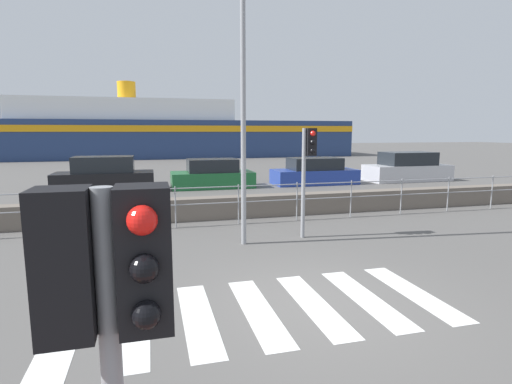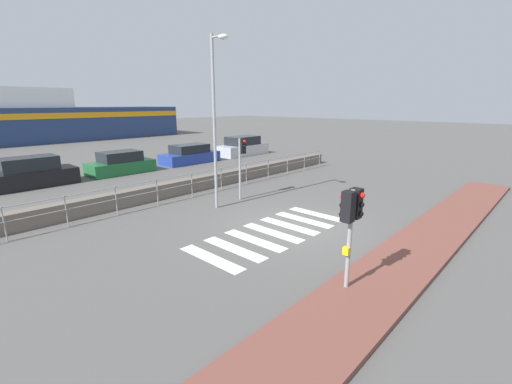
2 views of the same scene
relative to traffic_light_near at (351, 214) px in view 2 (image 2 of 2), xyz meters
The scene contains 12 objects.
ground_plane 4.89m from the traffic_light_near, 53.96° to the left, with size 160.00×160.00×0.00m, color #565451.
sidewalk_brick 3.26m from the traffic_light_near, ahead, with size 24.00×1.80×0.12m.
crosswalk 4.44m from the traffic_light_near, 65.00° to the left, with size 5.85×2.40×0.01m.
seawall 10.67m from the traffic_light_near, 75.45° to the left, with size 24.13×0.55×0.67m.
harbor_fence 9.77m from the traffic_light_near, 74.16° to the left, with size 21.75×0.04×1.17m.
traffic_light_near is the anchor object (origin of this frame).
traffic_light_far 8.42m from the traffic_light_near, 61.61° to the left, with size 0.34×0.32×2.76m.
streetlamp 7.78m from the traffic_light_near, 71.91° to the left, with size 0.32×0.90×6.76m.
parked_car_black 17.29m from the traffic_light_near, 96.03° to the left, with size 4.28×1.73×1.58m.
parked_car_green 17.48m from the traffic_light_near, 79.84° to the left, with size 3.90×1.80×1.38m.
parked_car_blue 19.13m from the traffic_light_near, 64.02° to the left, with size 4.30×1.83×1.35m.
parked_car_silver 22.08m from the traffic_light_near, 51.08° to the left, with size 4.56×1.89×1.57m.
Camera 2 is at (-9.31, -6.94, 4.24)m, focal length 24.00 mm.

